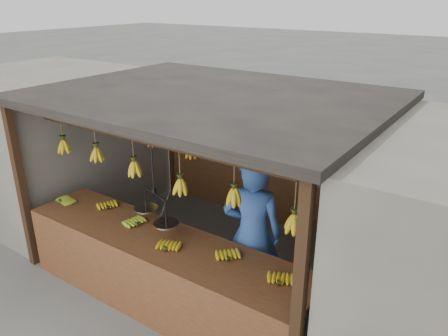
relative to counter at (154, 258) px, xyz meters
The scene contains 8 objects.
ground 1.43m from the counter, 94.01° to the left, with size 80.00×80.00×0.00m, color #5B5B57.
stall 2.01m from the counter, 93.17° to the left, with size 4.30×3.30×2.40m.
neighbor_left 3.91m from the counter, 161.47° to the left, with size 3.00×3.00×2.30m, color slate.
counter is the anchor object (origin of this frame).
hanging_bananas 1.55m from the counter, 94.03° to the left, with size 3.64×2.25×0.39m.
balance_scale 0.52m from the counter, 125.47° to the left, with size 0.74×0.43×0.91m.
vendor 1.16m from the counter, 40.91° to the left, with size 0.69×0.45×1.90m, color #3359A5.
bag_bundles 3.19m from the counter, 54.37° to the left, with size 0.08×0.26×1.25m.
Camera 1 is at (3.17, -4.29, 3.53)m, focal length 35.00 mm.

